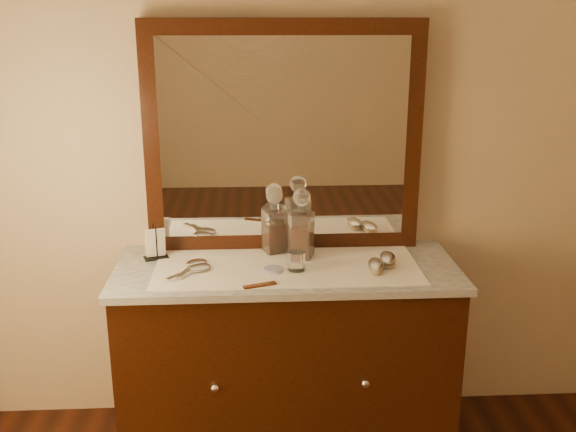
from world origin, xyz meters
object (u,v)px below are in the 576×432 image
object	(u,v)px
mirror_frame	(284,138)
hand_mirror_outer	(195,265)
dresser_cabinet	(287,359)
pin_dish	(273,270)
decanter_left	(275,227)
hand_mirror_inner	(195,269)
decanter_right	(301,231)
brush_near	(376,266)
brush_far	(388,259)
comb	(260,285)
napkin_rack	(156,245)

from	to	relation	value
mirror_frame	hand_mirror_outer	xyz separation A→B (m)	(-0.38, -0.24, -0.49)
dresser_cabinet	pin_dish	distance (m)	0.46
dresser_cabinet	decanter_left	world-z (taller)	decanter_left
dresser_cabinet	hand_mirror_inner	bearing A→B (deg)	-172.62
dresser_cabinet	decanter_right	xyz separation A→B (m)	(0.07, 0.09, 0.56)
brush_near	brush_far	world-z (taller)	same
dresser_cabinet	pin_dish	xyz separation A→B (m)	(-0.06, -0.07, 0.45)
mirror_frame	decanter_right	world-z (taller)	mirror_frame
mirror_frame	decanter_right	bearing A→B (deg)	-65.80
mirror_frame	hand_mirror_inner	size ratio (longest dim) A/B	6.01
comb	hand_mirror_inner	world-z (taller)	hand_mirror_inner
mirror_frame	comb	distance (m)	0.69
mirror_frame	pin_dish	size ratio (longest dim) A/B	15.39
pin_dish	decanter_right	world-z (taller)	decanter_right
hand_mirror_outer	hand_mirror_inner	xyz separation A→B (m)	(0.01, -0.05, 0.00)
decanter_left	pin_dish	bearing A→B (deg)	-93.33
brush_near	brush_far	xyz separation A→B (m)	(0.06, 0.07, 0.00)
napkin_rack	brush_near	distance (m)	0.95
napkin_rack	decanter_right	size ratio (longest dim) A/B	0.50
napkin_rack	brush_near	xyz separation A→B (m)	(0.92, -0.21, -0.04)
decanter_left	brush_far	bearing A→B (deg)	-21.02
dresser_cabinet	decanter_left	xyz separation A→B (m)	(-0.04, 0.17, 0.56)
pin_dish	brush_far	world-z (taller)	brush_far
decanter_left	brush_far	distance (m)	0.51
napkin_rack	hand_mirror_outer	size ratio (longest dim) A/B	0.69
dresser_cabinet	napkin_rack	size ratio (longest dim) A/B	9.13
comb	brush_near	xyz separation A→B (m)	(0.48, 0.13, 0.02)
mirror_frame	hand_mirror_inner	distance (m)	0.68
mirror_frame	comb	bearing A→B (deg)	-104.06
mirror_frame	brush_near	distance (m)	0.68
decanter_left	decanter_right	size ratio (longest dim) A/B	0.96
mirror_frame	decanter_left	distance (m)	0.39
dresser_cabinet	hand_mirror_outer	xyz separation A→B (m)	(-0.38, 0.00, 0.45)
brush_far	hand_mirror_outer	world-z (taller)	brush_far
napkin_rack	brush_far	world-z (taller)	napkin_rack
dresser_cabinet	comb	bearing A→B (deg)	-117.96
brush_far	hand_mirror_outer	bearing A→B (deg)	178.99
mirror_frame	napkin_rack	size ratio (longest dim) A/B	7.82
mirror_frame	decanter_left	world-z (taller)	mirror_frame
dresser_cabinet	brush_near	distance (m)	0.60
napkin_rack	hand_mirror_outer	bearing A→B (deg)	-34.67
mirror_frame	decanter_left	bearing A→B (deg)	-119.45
pin_dish	decanter_right	size ratio (longest dim) A/B	0.25
decanter_right	hand_mirror_outer	bearing A→B (deg)	-168.54
comb	decanter_left	distance (m)	0.41
napkin_rack	decanter_left	distance (m)	0.52
comb	mirror_frame	bearing A→B (deg)	56.76
dresser_cabinet	brush_far	world-z (taller)	brush_far
napkin_rack	mirror_frame	bearing A→B (deg)	12.42
mirror_frame	brush_near	bearing A→B (deg)	-42.38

